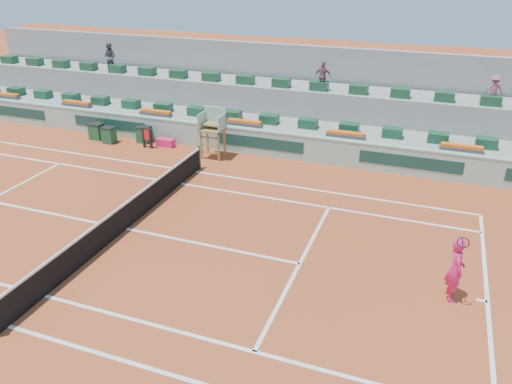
% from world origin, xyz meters
% --- Properties ---
extents(ground, '(90.00, 90.00, 0.00)m').
position_xyz_m(ground, '(0.00, 0.00, 0.00)').
color(ground, '#993C1D').
rests_on(ground, ground).
extents(seating_tier_lower, '(36.00, 4.00, 1.20)m').
position_xyz_m(seating_tier_lower, '(0.00, 10.70, 0.60)').
color(seating_tier_lower, gray).
rests_on(seating_tier_lower, ground).
extents(seating_tier_upper, '(36.00, 2.40, 2.60)m').
position_xyz_m(seating_tier_upper, '(0.00, 12.30, 1.30)').
color(seating_tier_upper, gray).
rests_on(seating_tier_upper, ground).
extents(stadium_back_wall, '(36.00, 0.40, 4.40)m').
position_xyz_m(stadium_back_wall, '(0.00, 13.90, 2.20)').
color(stadium_back_wall, gray).
rests_on(stadium_back_wall, ground).
extents(player_bag, '(0.90, 0.40, 0.40)m').
position_xyz_m(player_bag, '(-2.90, 7.92, 0.20)').
color(player_bag, '#EC1E69').
rests_on(player_bag, ground).
extents(spectator_left, '(0.88, 0.74, 1.60)m').
position_xyz_m(spectator_left, '(-8.60, 11.94, 3.40)').
color(spectator_left, '#4C4A57').
rests_on(spectator_left, seating_tier_upper).
extents(spectator_mid, '(0.85, 0.35, 1.44)m').
position_xyz_m(spectator_mid, '(4.18, 11.66, 3.32)').
color(spectator_mid, '#724C5D').
rests_on(spectator_mid, seating_tier_upper).
extents(spectator_right, '(0.92, 0.60, 1.34)m').
position_xyz_m(spectator_right, '(12.06, 11.92, 3.27)').
color(spectator_right, '#A55263').
rests_on(spectator_right, seating_tier_upper).
extents(court_lines, '(23.89, 11.09, 0.01)m').
position_xyz_m(court_lines, '(0.00, 0.00, 0.01)').
color(court_lines, white).
rests_on(court_lines, ground).
extents(tennis_net, '(0.10, 11.97, 1.10)m').
position_xyz_m(tennis_net, '(0.00, 0.00, 0.53)').
color(tennis_net, black).
rests_on(tennis_net, ground).
extents(advertising_hoarding, '(36.00, 0.34, 1.26)m').
position_xyz_m(advertising_hoarding, '(0.02, 8.50, 0.63)').
color(advertising_hoarding, '#94BBA9').
rests_on(advertising_hoarding, ground).
extents(umpire_chair, '(1.10, 0.90, 2.40)m').
position_xyz_m(umpire_chair, '(0.00, 7.50, 1.54)').
color(umpire_chair, olive).
rests_on(umpire_chair, ground).
extents(seat_row_lower, '(32.90, 0.60, 0.44)m').
position_xyz_m(seat_row_lower, '(0.00, 9.80, 1.42)').
color(seat_row_lower, '#174529').
rests_on(seat_row_lower, seating_tier_lower).
extents(seat_row_upper, '(32.90, 0.60, 0.44)m').
position_xyz_m(seat_row_upper, '(0.00, 11.70, 2.82)').
color(seat_row_upper, '#174529').
rests_on(seat_row_upper, seating_tier_upper).
extents(flower_planters, '(26.80, 0.36, 0.28)m').
position_xyz_m(flower_planters, '(-1.50, 9.00, 1.33)').
color(flower_planters, '#454545').
rests_on(flower_planters, seating_tier_lower).
extents(drink_cooler_a, '(0.69, 0.59, 0.84)m').
position_xyz_m(drink_cooler_a, '(-4.24, 8.07, 0.42)').
color(drink_cooler_a, '#18492C').
rests_on(drink_cooler_a, ground).
extents(drink_cooler_b, '(0.64, 0.55, 0.84)m').
position_xyz_m(drink_cooler_b, '(-5.89, 7.38, 0.42)').
color(drink_cooler_b, '#18492C').
rests_on(drink_cooler_b, ground).
extents(drink_cooler_c, '(0.70, 0.61, 0.84)m').
position_xyz_m(drink_cooler_c, '(-6.85, 7.66, 0.42)').
color(drink_cooler_c, '#18492C').
rests_on(drink_cooler_c, ground).
extents(towel_rack, '(0.61, 0.10, 1.03)m').
position_xyz_m(towel_rack, '(-3.63, 7.41, 0.60)').
color(towel_rack, black).
rests_on(towel_rack, ground).
extents(tennis_player, '(0.59, 0.95, 2.28)m').
position_xyz_m(tennis_player, '(10.88, -0.16, 0.97)').
color(tennis_player, '#EC1E69').
rests_on(tennis_player, ground).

